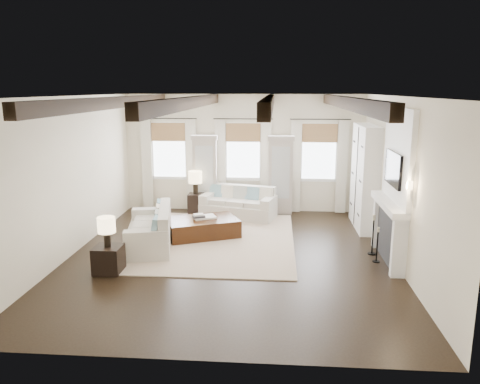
# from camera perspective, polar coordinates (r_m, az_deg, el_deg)

# --- Properties ---
(ground) EXTENTS (7.50, 7.50, 0.00)m
(ground) POSITION_cam_1_polar(r_m,az_deg,el_deg) (9.61, -1.19, -7.86)
(ground) COLOR black
(ground) RESTS_ON ground
(room_shell) EXTENTS (6.54, 7.54, 3.22)m
(room_shell) POSITION_cam_1_polar(r_m,az_deg,el_deg) (9.96, 3.56, 4.10)
(room_shell) COLOR white
(room_shell) RESTS_ON ground
(area_rug) EXTENTS (3.44, 4.38, 0.02)m
(area_rug) POSITION_cam_1_polar(r_m,az_deg,el_deg) (10.60, -2.86, -5.83)
(area_rug) COLOR #BCA791
(area_rug) RESTS_ON ground
(sofa_back) EXTENTS (2.08, 1.34, 0.82)m
(sofa_back) POSITION_cam_1_polar(r_m,az_deg,el_deg) (12.37, -0.13, -1.58)
(sofa_back) COLOR beige
(sofa_back) RESTS_ON ground
(sofa_left) EXTENTS (1.29, 2.14, 0.86)m
(sofa_left) POSITION_cam_1_polar(r_m,az_deg,el_deg) (10.26, -10.71, -4.72)
(sofa_left) COLOR beige
(sofa_left) RESTS_ON ground
(ottoman) EXTENTS (1.85, 1.54, 0.42)m
(ottoman) POSITION_cam_1_polar(r_m,az_deg,el_deg) (10.84, -4.63, -4.34)
(ottoman) COLOR black
(ottoman) RESTS_ON ground
(tray) EXTENTS (0.61, 0.55, 0.04)m
(tray) POSITION_cam_1_polar(r_m,az_deg,el_deg) (10.86, -4.36, -3.05)
(tray) COLOR white
(tray) RESTS_ON ottoman
(book_lower) EXTENTS (0.32, 0.29, 0.04)m
(book_lower) POSITION_cam_1_polar(r_m,az_deg,el_deg) (10.76, -5.04, -2.99)
(book_lower) COLOR #262628
(book_lower) RESTS_ON tray
(book_upper) EXTENTS (0.27, 0.24, 0.03)m
(book_upper) POSITION_cam_1_polar(r_m,az_deg,el_deg) (10.77, -5.06, -2.77)
(book_upper) COLOR beige
(book_upper) RESTS_ON book_lower
(side_table_front) EXTENTS (0.50, 0.50, 0.50)m
(side_table_front) POSITION_cam_1_polar(r_m,az_deg,el_deg) (9.09, -15.73, -7.89)
(side_table_front) COLOR black
(side_table_front) RESTS_ON ground
(lamp_front) EXTENTS (0.33, 0.33, 0.56)m
(lamp_front) POSITION_cam_1_polar(r_m,az_deg,el_deg) (8.89, -15.97, -4.09)
(lamp_front) COLOR black
(lamp_front) RESTS_ON side_table_front
(side_table_back) EXTENTS (0.39, 0.39, 0.59)m
(side_table_back) POSITION_cam_1_polar(r_m,az_deg,el_deg) (12.61, -5.40, -1.53)
(side_table_back) COLOR black
(side_table_back) RESTS_ON ground
(lamp_back) EXTENTS (0.36, 0.36, 0.61)m
(lamp_back) POSITION_cam_1_polar(r_m,az_deg,el_deg) (12.46, -5.47, 1.65)
(lamp_back) COLOR black
(lamp_back) RESTS_ON side_table_back
(candlestick_near) EXTENTS (0.14, 0.14, 0.71)m
(candlestick_near) POSITION_cam_1_polar(r_m,az_deg,el_deg) (9.60, 16.37, -6.53)
(candlestick_near) COLOR black
(candlestick_near) RESTS_ON ground
(candlestick_far) EXTENTS (0.17, 0.17, 0.84)m
(candlestick_far) POSITION_cam_1_polar(r_m,az_deg,el_deg) (10.00, 15.87, -5.42)
(candlestick_far) COLOR black
(candlestick_far) RESTS_ON ground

